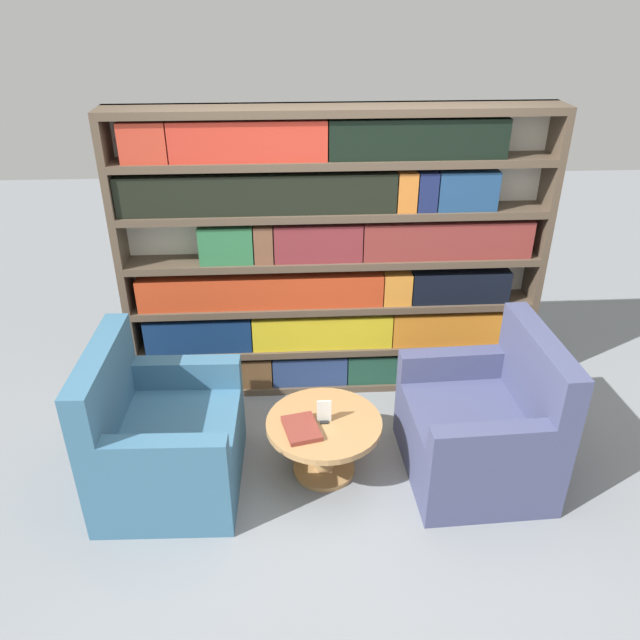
% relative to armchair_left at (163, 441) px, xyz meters
% --- Properties ---
extents(ground_plane, '(14.00, 14.00, 0.00)m').
position_rel_armchair_left_xyz_m(ground_plane, '(1.09, -0.20, -0.32)').
color(ground_plane, gray).
extents(bookshelf, '(2.91, 0.30, 2.05)m').
position_rel_armchair_left_xyz_m(bookshelf, '(1.06, 1.04, 0.69)').
color(bookshelf, silver).
rests_on(bookshelf, ground_plane).
extents(armchair_left, '(0.83, 0.92, 0.95)m').
position_rel_armchair_left_xyz_m(armchair_left, '(0.00, 0.00, 0.00)').
color(armchair_left, '#386684').
rests_on(armchair_left, ground_plane).
extents(armchair_right, '(0.83, 0.93, 0.95)m').
position_rel_armchair_left_xyz_m(armchair_right, '(1.93, 0.00, 0.00)').
color(armchair_right, '#42476B').
rests_on(armchair_right, ground_plane).
extents(coffee_table, '(0.70, 0.70, 0.39)m').
position_rel_armchair_left_xyz_m(coffee_table, '(0.96, 0.05, -0.04)').
color(coffee_table, '#AD7F4C').
rests_on(coffee_table, ground_plane).
extents(table_sign, '(0.09, 0.06, 0.15)m').
position_rel_armchair_left_xyz_m(table_sign, '(0.96, 0.05, 0.13)').
color(table_sign, black).
rests_on(table_sign, coffee_table).
extents(stray_book, '(0.24, 0.30, 0.03)m').
position_rel_armchair_left_xyz_m(stray_book, '(0.83, -0.04, 0.08)').
color(stray_book, brown).
rests_on(stray_book, coffee_table).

